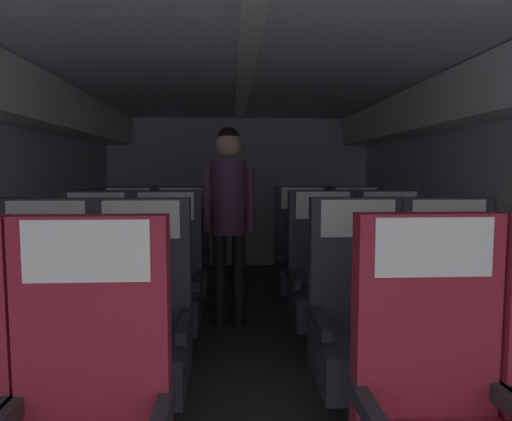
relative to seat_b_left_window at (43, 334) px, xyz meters
name	(u,v)px	position (x,y,z in m)	size (l,w,h in m)	color
ground	(248,367)	(1.06, 0.66, -0.50)	(3.83, 6.92, 0.02)	#3D3833
fuselage_shell	(246,140)	(1.06, 0.92, 1.04)	(3.71, 6.57, 2.09)	silver
seat_b_left_window	(43,334)	(0.00, 0.00, 0.00)	(0.53, 0.52, 1.17)	#38383D
seat_b_left_aisle	(140,332)	(0.49, 0.00, 0.00)	(0.53, 0.52, 1.17)	#38383D
seat_b_right_aisle	(453,327)	(2.12, -0.03, 0.00)	(0.53, 0.52, 1.17)	#38383D
seat_b_right_window	(361,328)	(1.63, -0.01, 0.00)	(0.53, 0.52, 1.17)	#38383D
seat_c_left_window	(95,288)	(-0.01, 0.90, 0.00)	(0.53, 0.52, 1.17)	#38383D
seat_c_left_aisle	(165,287)	(0.48, 0.90, 0.00)	(0.53, 0.52, 1.17)	#38383D
seat_c_right_aisle	(393,283)	(2.14, 0.91, 0.00)	(0.53, 0.52, 1.17)	#38383D
seat_c_right_window	(324,284)	(1.63, 0.92, 0.00)	(0.53, 0.52, 1.17)	#38383D
seat_d_left_window	(127,261)	(0.00, 1.83, 0.00)	(0.53, 0.52, 1.17)	#38383D
seat_d_left_aisle	(181,261)	(0.49, 1.83, 0.00)	(0.53, 0.52, 1.17)	#38383D
seat_d_right_aisle	(358,259)	(2.14, 1.83, 0.00)	(0.53, 0.52, 1.17)	#38383D
seat_d_right_window	(303,259)	(1.63, 1.84, 0.00)	(0.53, 0.52, 1.17)	#38383D
flight_attendant	(229,204)	(0.94, 1.45, 0.55)	(0.43, 0.28, 1.67)	black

